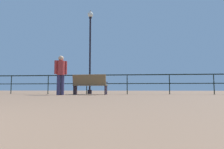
# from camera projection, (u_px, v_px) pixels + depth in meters

# --- Properties ---
(pier_railing) EXTENTS (25.21, 0.05, 1.01)m
(pier_railing) POSITION_uv_depth(u_px,v_px,m) (87.00, 80.00, 9.69)
(pier_railing) COLOR black
(pier_railing) RESTS_ON ground_plane
(bench_near_left) EXTENTS (1.63, 0.75, 0.94)m
(bench_near_left) POSITION_uv_depth(u_px,v_px,m) (90.00, 84.00, 8.76)
(bench_near_left) COLOR brown
(bench_near_left) RESTS_ON ground_plane
(lamppost_center) EXTENTS (0.31, 0.31, 4.58)m
(lamppost_center) POSITION_uv_depth(u_px,v_px,m) (90.00, 43.00, 10.05)
(lamppost_center) COLOR black
(lamppost_center) RESTS_ON ground_plane
(person_by_bench) EXTENTS (0.47, 0.38, 1.73)m
(person_by_bench) POSITION_uv_depth(u_px,v_px,m) (61.00, 72.00, 8.18)
(person_by_bench) COLOR #322E52
(person_by_bench) RESTS_ON ground_plane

